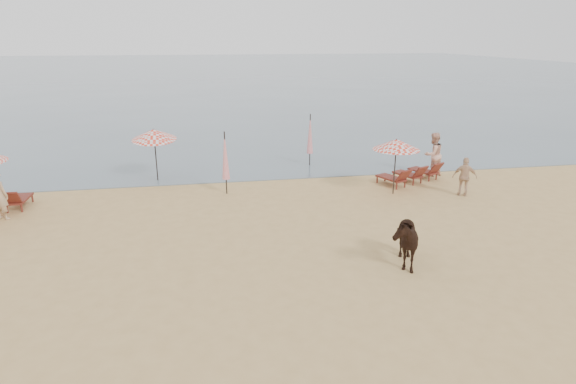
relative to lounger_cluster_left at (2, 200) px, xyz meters
name	(u,v)px	position (x,y,z in m)	size (l,w,h in m)	color
ground	(327,305)	(9.59, -8.08, -0.39)	(120.00, 120.00, 0.00)	tan
sea	(214,70)	(9.59, 71.92, -0.39)	(160.00, 140.00, 0.06)	#51606B
lounger_cluster_left	(2,200)	(0.00, 0.00, 0.00)	(1.57, 1.51, 0.55)	maroon
lounger_cluster_right	(411,174)	(15.44, 0.60, 0.00)	(2.89, 2.38, 0.55)	maroon
umbrella_open_left_b	(154,134)	(5.06, 2.68, 1.60)	(1.80, 1.83, 2.29)	black
umbrella_open_right	(396,144)	(14.16, -0.68, 1.56)	(1.77, 1.77, 2.16)	black
umbrella_closed_left	(310,134)	(11.90, 4.02, 1.11)	(0.30, 0.30, 2.43)	black
umbrella_closed_right	(225,156)	(7.82, 0.46, 1.11)	(0.30, 0.30, 2.43)	black
cow	(402,238)	(12.07, -6.38, 0.35)	(0.79, 1.73, 1.46)	black
beachgoer_left	(0,196)	(0.34, -0.93, 0.43)	(0.60, 0.39, 1.63)	tan
beachgoer_right_a	(433,154)	(16.76, 1.42, 0.56)	(0.92, 0.72, 1.90)	#E0A58C
beachgoer_right_b	(465,177)	(16.69, -1.38, 0.36)	(0.88, 0.37, 1.50)	tan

